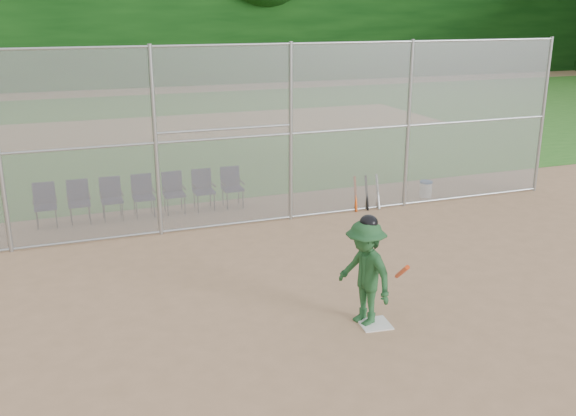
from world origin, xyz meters
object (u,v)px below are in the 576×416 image
object	(u,v)px
home_plate	(375,324)
batter_at_plate	(365,272)
chair_0	(45,206)
water_cooler	(426,189)

from	to	relation	value
home_plate	batter_at_plate	size ratio (longest dim) A/B	0.26
home_plate	batter_at_plate	xyz separation A→B (m)	(-0.14, 0.12, 0.84)
batter_at_plate	home_plate	bearing A→B (deg)	-42.21
batter_at_plate	chair_0	bearing A→B (deg)	124.30
home_plate	chair_0	world-z (taller)	chair_0
home_plate	water_cooler	bearing A→B (deg)	51.99
home_plate	water_cooler	distance (m)	7.42
water_cooler	chair_0	distance (m)	9.28
home_plate	batter_at_plate	bearing A→B (deg)	137.79
home_plate	batter_at_plate	distance (m)	0.86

